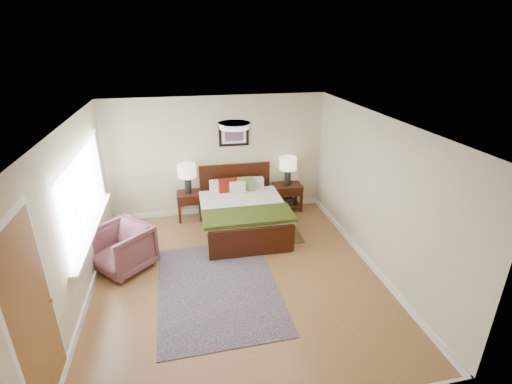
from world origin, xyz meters
The scene contains 18 objects.
floor centered at (0.00, 0.00, 0.00)m, with size 5.00×5.00×0.00m, color olive.
back_wall centered at (0.00, 2.50, 1.25)m, with size 4.50×0.04×2.50m, color #C6B58F.
front_wall centered at (0.00, -2.50, 1.25)m, with size 4.50×0.04×2.50m, color #C6B58F.
left_wall centered at (-2.25, 0.00, 1.25)m, with size 0.04×5.00×2.50m, color #C6B58F.
right_wall centered at (2.25, 0.00, 1.25)m, with size 0.04×5.00×2.50m, color #C6B58F.
ceiling centered at (0.00, 0.00, 2.50)m, with size 4.50×5.00×0.02m, color white.
window centered at (-2.20, 0.70, 1.38)m, with size 0.11×2.72×1.32m.
door centered at (-2.23, -1.75, 1.07)m, with size 0.06×1.00×2.18m.
ceil_fixture centered at (0.00, 0.00, 2.47)m, with size 0.44×0.44×0.08m.
bed centered at (0.35, 1.53, 0.49)m, with size 1.63×1.96×1.06m.
wall_art centered at (0.35, 2.47, 1.72)m, with size 0.62×0.05×0.50m.
nightstand_left centered at (-0.65, 2.25, 0.46)m, with size 0.49×0.44×0.58m.
nightstand_right centered at (1.47, 2.26, 0.36)m, with size 0.60×0.45×0.59m.
lamp_left centered at (-0.65, 2.27, 1.02)m, with size 0.37×0.37×0.61m.
lamp_right centered at (1.47, 2.27, 1.03)m, with size 0.37×0.37×0.61m.
armchair centered at (-1.80, 0.63, 0.38)m, with size 0.81×0.84×0.76m, color brown.
rug_persian centered at (-0.35, -0.20, 0.01)m, with size 1.79×2.53×0.01m, color #0E1447.
rug_navy centered at (1.05, 1.38, 0.01)m, with size 0.75×1.13×0.01m, color black.
Camera 1 is at (-0.72, -4.90, 3.58)m, focal length 26.00 mm.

